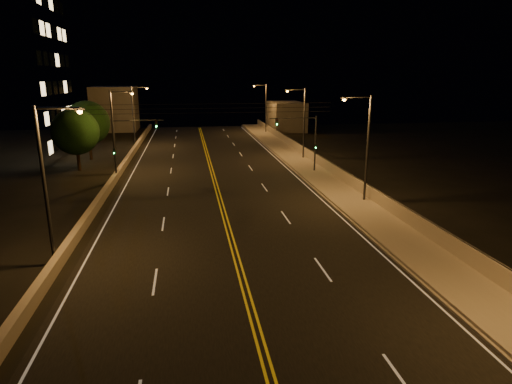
{
  "coord_description": "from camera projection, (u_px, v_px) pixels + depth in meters",
  "views": [
    {
      "loc": [
        -2.53,
        -10.13,
        10.27
      ],
      "look_at": [
        2.0,
        18.0,
        2.5
      ],
      "focal_mm": 30.0,
      "sensor_mm": 36.0,
      "label": 1
    }
  ],
  "objects": [
    {
      "name": "jersey_barrier",
      "position": [
        86.0,
        221.0,
        30.18
      ],
      "size": [
        0.45,
        120.0,
        0.74
      ],
      "primitive_type": "cube",
      "color": "#A7998B",
      "rests_on": "ground"
    },
    {
      "name": "parapet_wall",
      "position": [
        383.0,
        201.0,
        33.49
      ],
      "size": [
        0.3,
        120.0,
        1.0
      ],
      "primitive_type": "cube",
      "color": "#A7998B",
      "rests_on": "sidewalk"
    },
    {
      "name": "distant_building_left",
      "position": [
        115.0,
        109.0,
        81.99
      ],
      "size": [
        8.0,
        8.0,
        8.3
      ],
      "primitive_type": "cube",
      "color": "gray",
      "rests_on": "ground"
    },
    {
      "name": "streetlight_2",
      "position": [
        302.0,
        119.0,
        52.61
      ],
      "size": [
        2.55,
        0.28,
        8.81
      ],
      "color": "#2D2D33",
      "rests_on": "ground"
    },
    {
      "name": "road",
      "position": [
        225.0,
        218.0,
        31.79
      ],
      "size": [
        18.0,
        120.0,
        0.02
      ],
      "primitive_type": "cube",
      "color": "black",
      "rests_on": "ground"
    },
    {
      "name": "streetlight_3",
      "position": [
        264.0,
        105.0,
        77.4
      ],
      "size": [
        2.55,
        0.28,
        8.81
      ],
      "color": "#2D2D33",
      "rests_on": "ground"
    },
    {
      "name": "streetlight_1",
      "position": [
        365.0,
        142.0,
        34.29
      ],
      "size": [
        2.55,
        0.28,
        8.81
      ],
      "color": "#2D2D33",
      "rests_on": "ground"
    },
    {
      "name": "traffic_signal_left",
      "position": [
        124.0,
        142.0,
        42.61
      ],
      "size": [
        5.11,
        0.31,
        6.18
      ],
      "color": "#2D2D33",
      "rests_on": "ground"
    },
    {
      "name": "streetlight_6",
      "position": [
        135.0,
        112.0,
        62.08
      ],
      "size": [
        2.55,
        0.28,
        8.81
      ],
      "color": "#2D2D33",
      "rests_on": "ground"
    },
    {
      "name": "tree_0",
      "position": [
        75.0,
        132.0,
        46.86
      ],
      "size": [
        5.08,
        5.08,
        6.88
      ],
      "color": "black",
      "rests_on": "ground"
    },
    {
      "name": "tree_1",
      "position": [
        87.0,
        123.0,
        52.99
      ],
      "size": [
        5.41,
        5.41,
        7.33
      ],
      "color": "black",
      "rests_on": "ground"
    },
    {
      "name": "parapet_rail",
      "position": [
        384.0,
        194.0,
        33.35
      ],
      "size": [
        0.06,
        120.0,
        0.06
      ],
      "primitive_type": "cylinder",
      "rotation": [
        1.57,
        0.0,
        0.0
      ],
      "color": "black",
      "rests_on": "parapet_wall"
    },
    {
      "name": "distant_building_right",
      "position": [
        286.0,
        116.0,
        82.57
      ],
      "size": [
        6.0,
        10.0,
        5.4
      ],
      "primitive_type": "cube",
      "color": "gray",
      "rests_on": "ground"
    },
    {
      "name": "lane_markings",
      "position": [
        225.0,
        219.0,
        31.72
      ],
      "size": [
        17.32,
        116.0,
        0.0
      ],
      "color": "silver",
      "rests_on": "road"
    },
    {
      "name": "overhead_wires",
      "position": [
        214.0,
        108.0,
        38.89
      ],
      "size": [
        22.0,
        0.03,
        0.83
      ],
      "color": "black"
    },
    {
      "name": "sidewalk",
      "position": [
        363.0,
        210.0,
        33.41
      ],
      "size": [
        3.6,
        120.0,
        0.3
      ],
      "primitive_type": "cube",
      "color": "gray",
      "rests_on": "ground"
    },
    {
      "name": "streetlight_4",
      "position": [
        49.0,
        176.0,
        22.79
      ],
      "size": [
        2.55,
        0.28,
        8.81
      ],
      "color": "#2D2D33",
      "rests_on": "ground"
    },
    {
      "name": "curb",
      "position": [
        340.0,
        212.0,
        33.14
      ],
      "size": [
        0.14,
        120.0,
        0.15
      ],
      "primitive_type": "cube",
      "color": "gray",
      "rests_on": "ground"
    },
    {
      "name": "traffic_signal_right",
      "position": [
        307.0,
        138.0,
        45.49
      ],
      "size": [
        5.11,
        0.31,
        6.18
      ],
      "color": "#2D2D33",
      "rests_on": "ground"
    },
    {
      "name": "streetlight_5",
      "position": [
        116.0,
        127.0,
        44.86
      ],
      "size": [
        2.55,
        0.28,
        8.81
      ],
      "color": "#2D2D33",
      "rests_on": "ground"
    }
  ]
}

